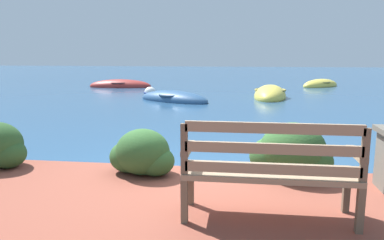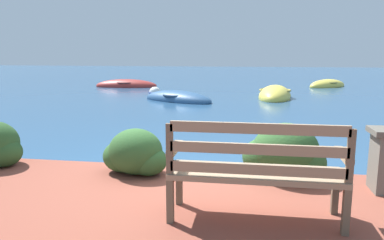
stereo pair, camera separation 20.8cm
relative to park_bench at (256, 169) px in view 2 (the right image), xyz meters
name	(u,v)px [view 2 (the right image)]	position (x,y,z in m)	size (l,w,h in m)	color
ground_plane	(203,183)	(-0.66, 1.50, -0.70)	(80.00, 80.00, 0.00)	navy
park_bench	(256,169)	(0.00, 0.00, 0.00)	(1.55, 0.48, 0.93)	brown
hedge_clump_left	(135,154)	(-1.47, 1.11, -0.24)	(0.84, 0.60, 0.57)	#2D5628
hedge_clump_centre	(284,154)	(0.35, 1.24, -0.19)	(0.99, 0.71, 0.67)	#2D5628
rowboat_nearest	(178,99)	(-2.63, 9.79, -0.65)	(3.03, 2.31, 0.64)	#2D517A
rowboat_mid	(275,96)	(0.84, 11.15, -0.63)	(1.50, 2.84, 0.85)	#DBC64C
rowboat_far	(126,86)	(-6.19, 14.65, -0.65)	(3.13, 1.28, 0.67)	#9E2D28
rowboat_outer	(327,86)	(3.69, 16.23, -0.65)	(2.37, 2.22, 0.67)	#DBC64C
mooring_buoy	(155,93)	(-3.94, 11.61, -0.62)	(0.52, 0.52, 0.48)	white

